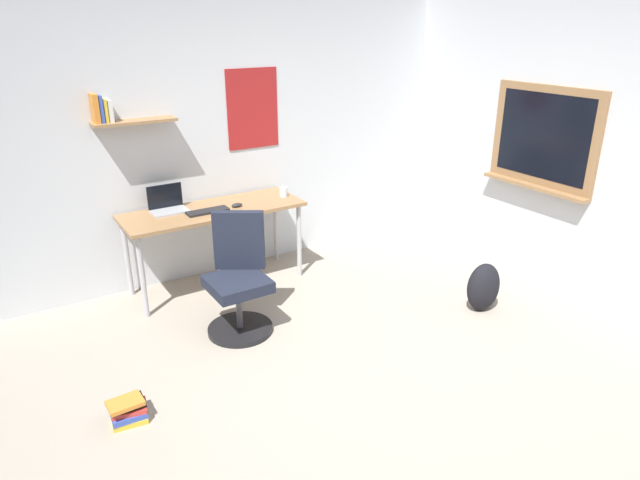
{
  "coord_description": "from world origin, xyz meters",
  "views": [
    {
      "loc": [
        -2.02,
        -2.42,
        2.35
      ],
      "look_at": [
        -0.02,
        0.73,
        0.85
      ],
      "focal_mm": 31.17,
      "sensor_mm": 36.0,
      "label": 1
    }
  ],
  "objects_px": {
    "desk": "(214,216)",
    "keyboard": "(208,211)",
    "office_chair": "(239,282)",
    "book_stack_on_floor": "(128,410)",
    "coffee_mug": "(284,192)",
    "backpack": "(483,287)",
    "laptop": "(168,205)",
    "computer_mouse": "(237,205)"
  },
  "relations": [
    {
      "from": "desk",
      "to": "keyboard",
      "type": "xyz_separation_m",
      "value": [
        -0.08,
        -0.07,
        0.08
      ]
    },
    {
      "from": "office_chair",
      "to": "book_stack_on_floor",
      "type": "height_order",
      "value": "office_chair"
    },
    {
      "from": "office_chair",
      "to": "coffee_mug",
      "type": "relative_size",
      "value": 10.33
    },
    {
      "from": "office_chair",
      "to": "book_stack_on_floor",
      "type": "xyz_separation_m",
      "value": [
        -1.07,
        -0.66,
        -0.33
      ]
    },
    {
      "from": "keyboard",
      "to": "backpack",
      "type": "height_order",
      "value": "keyboard"
    },
    {
      "from": "laptop",
      "to": "backpack",
      "type": "height_order",
      "value": "laptop"
    },
    {
      "from": "office_chair",
      "to": "backpack",
      "type": "distance_m",
      "value": 2.07
    },
    {
      "from": "coffee_mug",
      "to": "backpack",
      "type": "height_order",
      "value": "coffee_mug"
    },
    {
      "from": "keyboard",
      "to": "coffee_mug",
      "type": "bearing_deg",
      "value": 3.63
    },
    {
      "from": "book_stack_on_floor",
      "to": "coffee_mug",
      "type": "bearing_deg",
      "value": 37.14
    },
    {
      "from": "laptop",
      "to": "backpack",
      "type": "relative_size",
      "value": 0.73
    },
    {
      "from": "laptop",
      "to": "coffee_mug",
      "type": "height_order",
      "value": "laptop"
    },
    {
      "from": "office_chair",
      "to": "laptop",
      "type": "height_order",
      "value": "laptop"
    },
    {
      "from": "computer_mouse",
      "to": "laptop",
      "type": "bearing_deg",
      "value": 158.83
    },
    {
      "from": "laptop",
      "to": "computer_mouse",
      "type": "relative_size",
      "value": 2.98
    },
    {
      "from": "coffee_mug",
      "to": "office_chair",
      "type": "bearing_deg",
      "value": -136.88
    },
    {
      "from": "coffee_mug",
      "to": "laptop",
      "type": "bearing_deg",
      "value": 171.09
    },
    {
      "from": "desk",
      "to": "laptop",
      "type": "xyz_separation_m",
      "value": [
        -0.36,
        0.14,
        0.13
      ]
    },
    {
      "from": "desk",
      "to": "office_chair",
      "type": "xyz_separation_m",
      "value": [
        -0.15,
        -0.83,
        -0.28
      ]
    },
    {
      "from": "coffee_mug",
      "to": "book_stack_on_floor",
      "type": "relative_size",
      "value": 0.37
    },
    {
      "from": "keyboard",
      "to": "book_stack_on_floor",
      "type": "bearing_deg",
      "value": -128.99
    },
    {
      "from": "desk",
      "to": "laptop",
      "type": "distance_m",
      "value": 0.41
    },
    {
      "from": "desk",
      "to": "book_stack_on_floor",
      "type": "xyz_separation_m",
      "value": [
        -1.22,
        -1.49,
        -0.61
      ]
    },
    {
      "from": "keyboard",
      "to": "book_stack_on_floor",
      "type": "height_order",
      "value": "keyboard"
    },
    {
      "from": "coffee_mug",
      "to": "backpack",
      "type": "distance_m",
      "value": 2.02
    },
    {
      "from": "laptop",
      "to": "computer_mouse",
      "type": "bearing_deg",
      "value": -21.17
    },
    {
      "from": "coffee_mug",
      "to": "book_stack_on_floor",
      "type": "distance_m",
      "value": 2.53
    },
    {
      "from": "keyboard",
      "to": "computer_mouse",
      "type": "height_order",
      "value": "computer_mouse"
    },
    {
      "from": "office_chair",
      "to": "backpack",
      "type": "bearing_deg",
      "value": -23.96
    },
    {
      "from": "laptop",
      "to": "desk",
      "type": "bearing_deg",
      "value": -21.57
    },
    {
      "from": "desk",
      "to": "laptop",
      "type": "bearing_deg",
      "value": 158.43
    },
    {
      "from": "desk",
      "to": "keyboard",
      "type": "bearing_deg",
      "value": -137.38
    },
    {
      "from": "coffee_mug",
      "to": "backpack",
      "type": "relative_size",
      "value": 0.22
    },
    {
      "from": "coffee_mug",
      "to": "desk",
      "type": "bearing_deg",
      "value": 178.03
    },
    {
      "from": "office_chair",
      "to": "backpack",
      "type": "relative_size",
      "value": 2.23
    },
    {
      "from": "keyboard",
      "to": "coffee_mug",
      "type": "height_order",
      "value": "coffee_mug"
    },
    {
      "from": "laptop",
      "to": "book_stack_on_floor",
      "type": "distance_m",
      "value": 1.99
    },
    {
      "from": "desk",
      "to": "laptop",
      "type": "height_order",
      "value": "laptop"
    },
    {
      "from": "laptop",
      "to": "backpack",
      "type": "distance_m",
      "value": 2.83
    },
    {
      "from": "computer_mouse",
      "to": "office_chair",
      "type": "bearing_deg",
      "value": -114.9
    },
    {
      "from": "desk",
      "to": "coffee_mug",
      "type": "relative_size",
      "value": 17.55
    },
    {
      "from": "laptop",
      "to": "backpack",
      "type": "xyz_separation_m",
      "value": [
        2.09,
        -1.81,
        -0.6
      ]
    }
  ]
}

